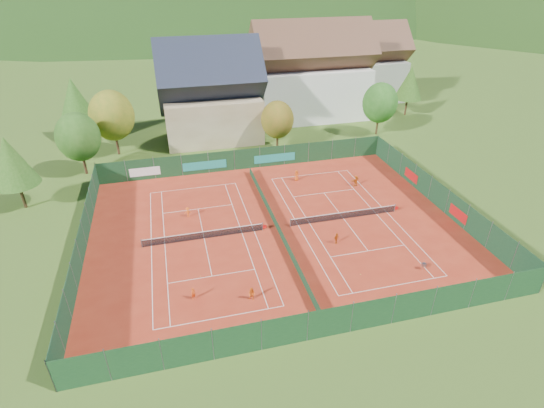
{
  "coord_description": "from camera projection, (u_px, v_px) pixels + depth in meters",
  "views": [
    {
      "loc": [
        -10.28,
        -37.92,
        25.9
      ],
      "look_at": [
        0.0,
        2.0,
        2.0
      ],
      "focal_mm": 28.0,
      "sensor_mm": 36.0,
      "label": 1
    }
  ],
  "objects": [
    {
      "name": "fence_east",
      "position": [
        438.0,
        195.0,
        50.59
      ],
      "size": [
        0.09,
        32.0,
        3.0
      ],
      "color": "#13361E",
      "rests_on": "ground"
    },
    {
      "name": "tree_west_side",
      "position": [
        11.0,
        161.0,
        47.94
      ],
      "size": [
        5.04,
        5.04,
        9.0
      ],
      "color": "#402C16",
      "rests_on": "ground"
    },
    {
      "name": "fence_south",
      "position": [
        330.0,
        322.0,
        32.82
      ],
      "size": [
        40.0,
        0.04,
        3.0
      ],
      "color": "#14381B",
      "rests_on": "ground"
    },
    {
      "name": "player_left_near",
      "position": [
        193.0,
        294.0,
        36.93
      ],
      "size": [
        0.53,
        0.48,
        1.22
      ],
      "primitive_type": "imported",
      "rotation": [
        0.0,
        0.0,
        0.53
      ],
      "color": "#DF4913",
      "rests_on": "ground"
    },
    {
      "name": "loose_ball_0",
      "position": [
        200.0,
        276.0,
        39.85
      ],
      "size": [
        0.07,
        0.07,
        0.07
      ],
      "primitive_type": "sphere",
      "color": "#CCD833",
      "rests_on": "ground"
    },
    {
      "name": "tree_west_back",
      "position": [
        75.0,
        99.0,
        66.9
      ],
      "size": [
        5.6,
        5.6,
        10.0
      ],
      "color": "#4A351A",
      "rests_on": "ground"
    },
    {
      "name": "tree_west_front",
      "position": [
        78.0,
        137.0,
        56.27
      ],
      "size": [
        5.72,
        5.72,
        8.69
      ],
      "color": "#492B1A",
      "rests_on": "ground"
    },
    {
      "name": "court_markings_left",
      "position": [
        204.0,
        239.0,
        45.24
      ],
      "size": [
        11.03,
        23.83,
        0.0
      ],
      "color": "white",
      "rests_on": "ground"
    },
    {
      "name": "court_divider",
      "position": [
        277.0,
        225.0,
        46.72
      ],
      "size": [
        0.03,
        28.8,
        1.0
      ],
      "color": "#12331D",
      "rests_on": "ground"
    },
    {
      "name": "tennis_net_left",
      "position": [
        205.0,
        234.0,
        45.03
      ],
      "size": [
        13.3,
        0.1,
        1.02
      ],
      "color": "#59595B",
      "rests_on": "ground"
    },
    {
      "name": "player_right_far_a",
      "position": [
        297.0,
        175.0,
        56.77
      ],
      "size": [
        0.79,
        0.59,
        1.48
      ],
      "primitive_type": "imported",
      "rotation": [
        0.0,
        0.0,
        3.32
      ],
      "color": "#CD4F12",
      "rests_on": "ground"
    },
    {
      "name": "court_markings_right",
      "position": [
        344.0,
        219.0,
        48.69
      ],
      "size": [
        11.03,
        23.83,
        0.0
      ],
      "color": "white",
      "rests_on": "ground"
    },
    {
      "name": "tree_center",
      "position": [
        277.0,
        120.0,
        64.33
      ],
      "size": [
        5.01,
        5.01,
        7.6
      ],
      "color": "#402B17",
      "rests_on": "ground"
    },
    {
      "name": "tree_east_back",
      "position": [
        352.0,
        72.0,
        82.71
      ],
      "size": [
        7.15,
        7.15,
        10.86
      ],
      "color": "#452A18",
      "rests_on": "ground"
    },
    {
      "name": "hotel_block_b",
      "position": [
        362.0,
        67.0,
        86.99
      ],
      "size": [
        17.28,
        10.0,
        15.5
      ],
      "color": "silver",
      "rests_on": "ground"
    },
    {
      "name": "hotel_block_a",
      "position": [
        311.0,
        76.0,
        76.88
      ],
      "size": [
        21.6,
        11.0,
        17.25
      ],
      "color": "silver",
      "rests_on": "ground"
    },
    {
      "name": "tennis_net_right",
      "position": [
        345.0,
        215.0,
        48.48
      ],
      "size": [
        13.3,
        0.1,
        1.02
      ],
      "color": "#59595B",
      "rests_on": "ground"
    },
    {
      "name": "ball_hopper",
      "position": [
        424.0,
        265.0,
        40.51
      ],
      "size": [
        0.34,
        0.34,
        0.8
      ],
      "color": "slate",
      "rests_on": "ground"
    },
    {
      "name": "tree_west_mid",
      "position": [
        112.0,
        116.0,
        61.83
      ],
      "size": [
        6.44,
        6.44,
        9.78
      ],
      "color": "#4A2D1A",
      "rests_on": "ground"
    },
    {
      "name": "ground",
      "position": [
        276.0,
        228.0,
        46.98
      ],
      "size": [
        600.0,
        600.0,
        0.0
      ],
      "primitive_type": "plane",
      "color": "#36541A",
      "rests_on": "ground"
    },
    {
      "name": "player_left_far",
      "position": [
        188.0,
        212.0,
        48.78
      ],
      "size": [
        0.88,
        0.6,
        1.25
      ],
      "primitive_type": "imported",
      "rotation": [
        0.0,
        0.0,
        3.33
      ],
      "color": "#EF5915",
      "rests_on": "ground"
    },
    {
      "name": "loose_ball_1",
      "position": [
        361.0,
        274.0,
        40.08
      ],
      "size": [
        0.07,
        0.07,
        0.07
      ],
      "primitive_type": "sphere",
      "color": "#CCD833",
      "rests_on": "ground"
    },
    {
      "name": "clay_pad",
      "position": [
        276.0,
        228.0,
        46.97
      ],
      "size": [
        40.0,
        32.0,
        0.01
      ],
      "primitive_type": "cube",
      "color": "#A12A17",
      "rests_on": "ground"
    },
    {
      "name": "tree_east_front",
      "position": [
        380.0,
        103.0,
        69.55
      ],
      "size": [
        5.72,
        5.72,
        8.69
      ],
      "color": "#443018",
      "rests_on": "ground"
    },
    {
      "name": "fence_north",
      "position": [
        244.0,
        159.0,
        59.54
      ],
      "size": [
        40.0,
        0.1,
        3.0
      ],
      "color": "#14371B",
      "rests_on": "ground"
    },
    {
      "name": "mountain_backdrop",
      "position": [
        225.0,
        78.0,
        268.62
      ],
      "size": [
        820.0,
        530.0,
        242.0
      ],
      "color": "black",
      "rests_on": "ground"
    },
    {
      "name": "chalet",
      "position": [
        211.0,
        97.0,
        68.14
      ],
      "size": [
        16.2,
        12.0,
        16.0
      ],
      "color": "#C7B48C",
      "rests_on": "ground"
    },
    {
      "name": "player_left_mid",
      "position": [
        252.0,
        294.0,
        36.8
      ],
      "size": [
        0.82,
        0.79,
        1.33
      ],
      "primitive_type": "imported",
      "rotation": [
        0.0,
        0.0,
        -0.64
      ],
      "color": "orange",
      "rests_on": "ground"
    },
    {
      "name": "fence_west",
      "position": [
        81.0,
        243.0,
        41.9
      ],
      "size": [
        0.04,
        32.0,
        3.0
      ],
      "color": "#153A22",
      "rests_on": "ground"
    },
    {
      "name": "player_right_far_b",
      "position": [
        356.0,
        181.0,
        55.41
      ],
      "size": [
        1.46,
        0.95,
        1.51
      ],
      "primitive_type": "imported",
      "rotation": [
        0.0,
        0.0,
        3.54
      ],
      "color": "#D46012",
      "rests_on": "ground"
    },
    {
      "name": "tree_east_mid",
      "position": [
        410.0,
        83.0,
        78.08
      ],
      "size": [
        5.04,
        5.04,
        9.0
      ],
      "color": "#4B2F1A",
      "rests_on": "ground"
    },
    {
      "name": "player_right_near",
      "position": [
        336.0,
        238.0,
        44.21
      ],
      "size": [
        0.8,
        0.61,
        1.27
      ],
      "primitive_type": "imported",
      "rotation": [
        0.0,
        0.0,
        0.47
      ],
      "color": "#CE5712",
      "rests_on": "ground"
    }
  ]
}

